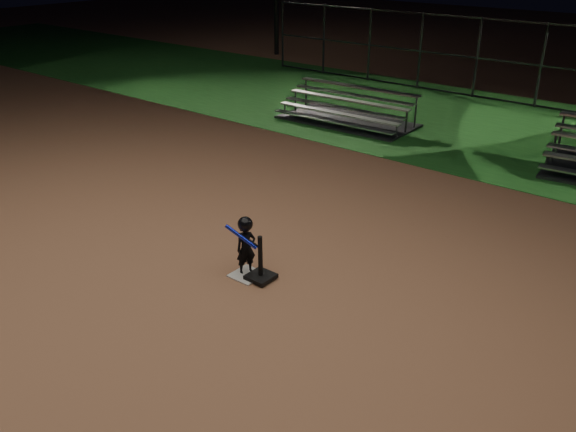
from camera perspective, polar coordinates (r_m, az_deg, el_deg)
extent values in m
plane|color=#9E6847|center=(9.27, -3.91, -5.68)|extent=(80.00, 80.00, 0.00)
cube|color=#194D19|center=(17.36, 19.23, 7.85)|extent=(60.00, 8.00, 0.01)
cube|color=beige|center=(9.26, -3.92, -5.62)|extent=(0.45, 0.45, 0.02)
cube|color=black|center=(9.13, -2.61, -5.77)|extent=(0.38, 0.38, 0.06)
cylinder|color=black|center=(8.95, -2.65, -3.82)|extent=(0.07, 0.07, 0.65)
imported|color=black|center=(9.13, -4.02, -3.10)|extent=(0.32, 0.37, 0.86)
sphere|color=black|center=(8.94, -4.10, -0.77)|extent=(0.23, 0.23, 0.23)
cylinder|color=#1B2AE8|center=(8.88, -4.49, -1.99)|extent=(0.47, 0.27, 0.37)
cylinder|color=black|center=(8.91, -3.19, -2.70)|extent=(0.18, 0.11, 0.14)
cube|color=#BCBDC1|center=(16.59, 4.73, 9.74)|extent=(3.78, 0.33, 0.04)
cube|color=#BCBDC1|center=(16.42, 4.20, 8.98)|extent=(3.78, 0.33, 0.03)
cube|color=#BCBDC1|center=(16.95, 5.74, 10.95)|extent=(3.78, 0.33, 0.04)
cube|color=#BCBDC1|center=(16.77, 5.22, 10.23)|extent=(3.78, 0.33, 0.03)
cube|color=#BCBDC1|center=(17.32, 6.71, 12.11)|extent=(3.78, 0.33, 0.04)
cube|color=#BCBDC1|center=(17.14, 6.21, 11.41)|extent=(3.78, 0.33, 0.03)
cube|color=#38383D|center=(17.10, 5.65, 8.96)|extent=(3.82, 1.94, 0.06)
cube|color=#38383D|center=(20.12, 22.40, 9.72)|extent=(20.00, 0.05, 0.05)
cube|color=#38383D|center=(19.87, 22.97, 13.04)|extent=(20.00, 0.05, 0.05)
cube|color=#38383D|center=(19.70, 23.57, 16.43)|extent=(20.00, 0.05, 0.05)
cylinder|color=#38383D|center=(24.59, -0.52, 16.89)|extent=(0.08, 0.08, 2.50)
cylinder|color=#38383D|center=(21.79, 10.07, 15.48)|extent=(0.08, 0.08, 2.50)
cylinder|color=#38383D|center=(19.87, 22.97, 13.04)|extent=(0.08, 0.08, 2.50)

